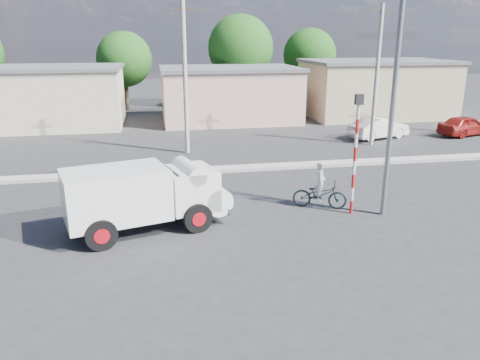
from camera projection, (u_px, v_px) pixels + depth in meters
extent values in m
plane|color=#29292B|center=(277.00, 236.00, 15.26)|extent=(120.00, 120.00, 0.00)
cube|color=#99968E|center=(235.00, 169.00, 22.76)|extent=(40.00, 0.80, 0.16)
cylinder|color=black|center=(101.00, 235.00, 14.17)|extent=(1.02, 0.54, 0.98)
cylinder|color=red|center=(101.00, 235.00, 14.17)|extent=(0.55, 0.44, 0.48)
cylinder|color=black|center=(91.00, 214.00, 15.78)|extent=(1.02, 0.54, 0.98)
cylinder|color=red|center=(91.00, 214.00, 15.78)|extent=(0.55, 0.44, 0.48)
cylinder|color=black|center=(198.00, 218.00, 15.48)|extent=(1.02, 0.54, 0.98)
cylinder|color=red|center=(198.00, 218.00, 15.48)|extent=(0.55, 0.44, 0.48)
cylinder|color=black|center=(179.00, 201.00, 17.09)|extent=(1.02, 0.54, 0.98)
cylinder|color=red|center=(179.00, 201.00, 17.09)|extent=(0.55, 0.44, 0.48)
cube|color=black|center=(142.00, 214.00, 15.59)|extent=(4.27, 2.21, 0.16)
cube|color=silver|center=(116.00, 195.00, 15.01)|extent=(3.62, 2.75, 1.65)
cube|color=silver|center=(190.00, 188.00, 16.10)|extent=(2.04, 2.19, 1.38)
cylinder|color=silver|center=(210.00, 196.00, 16.53)|extent=(1.43, 2.03, 0.98)
cylinder|color=silver|center=(189.00, 171.00, 15.91)|extent=(1.09, 1.93, 0.62)
cube|color=silver|center=(220.00, 204.00, 16.79)|extent=(0.63, 1.88, 0.25)
cube|color=black|center=(172.00, 179.00, 15.72)|extent=(0.47, 1.48, 0.62)
imported|color=black|center=(320.00, 194.00, 17.66)|extent=(2.13, 1.39, 1.06)
imported|color=silver|center=(320.00, 189.00, 17.60)|extent=(0.53, 0.63, 1.48)
imported|color=white|center=(379.00, 128.00, 29.66)|extent=(4.31, 2.59, 1.34)
imported|color=maroon|center=(465.00, 125.00, 30.54)|extent=(4.17, 2.54, 1.33)
cylinder|color=red|center=(351.00, 207.00, 17.16)|extent=(0.11, 0.11, 0.50)
cylinder|color=white|center=(352.00, 194.00, 17.01)|extent=(0.11, 0.11, 0.50)
cylinder|color=red|center=(353.00, 181.00, 16.86)|extent=(0.11, 0.11, 0.50)
cylinder|color=white|center=(354.00, 168.00, 16.71)|extent=(0.11, 0.11, 0.50)
cylinder|color=red|center=(355.00, 154.00, 16.57)|extent=(0.11, 0.11, 0.50)
cylinder|color=white|center=(356.00, 140.00, 16.42)|extent=(0.11, 0.11, 0.50)
cylinder|color=red|center=(357.00, 126.00, 16.27)|extent=(0.11, 0.11, 0.50)
cylinder|color=white|center=(358.00, 112.00, 16.12)|extent=(0.11, 0.11, 0.50)
cube|color=black|center=(359.00, 99.00, 16.00)|extent=(0.28, 0.18, 0.36)
cylinder|color=slate|center=(394.00, 90.00, 15.81)|extent=(0.18, 0.18, 9.00)
cube|color=beige|center=(35.00, 98.00, 33.25)|extent=(12.00, 7.00, 4.00)
cube|color=#59595B|center=(31.00, 68.00, 32.63)|extent=(12.30, 7.30, 0.24)
cube|color=#DFA299|center=(229.00, 96.00, 35.72)|extent=(10.00, 7.00, 3.80)
cube|color=#59595B|center=(229.00, 68.00, 35.12)|extent=(10.30, 7.30, 0.24)
cube|color=tan|center=(376.00, 90.00, 37.75)|extent=(11.00, 7.00, 4.20)
cube|color=#59595B|center=(378.00, 61.00, 37.09)|extent=(11.30, 7.30, 0.24)
cylinder|color=#38281E|center=(126.00, 90.00, 40.95)|extent=(0.36, 0.36, 3.47)
sphere|color=#2D651E|center=(124.00, 59.00, 40.18)|extent=(4.71, 4.71, 4.71)
cylinder|color=#38281E|center=(240.00, 85.00, 41.65)|extent=(0.36, 0.36, 4.20)
sphere|color=#2D651E|center=(241.00, 48.00, 40.72)|extent=(5.70, 5.70, 5.70)
cylinder|color=#38281E|center=(308.00, 84.00, 44.83)|extent=(0.36, 0.36, 3.64)
sphere|color=#2D651E|center=(310.00, 55.00, 44.02)|extent=(4.94, 4.94, 4.94)
cylinder|color=#99968E|center=(185.00, 80.00, 25.01)|extent=(0.24, 0.24, 8.00)
cube|color=#38281E|center=(183.00, 9.00, 23.95)|extent=(1.40, 0.08, 0.08)
cylinder|color=#99968E|center=(377.00, 77.00, 26.92)|extent=(0.24, 0.24, 8.00)
cube|color=#38281E|center=(382.00, 11.00, 25.86)|extent=(1.40, 0.08, 0.08)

